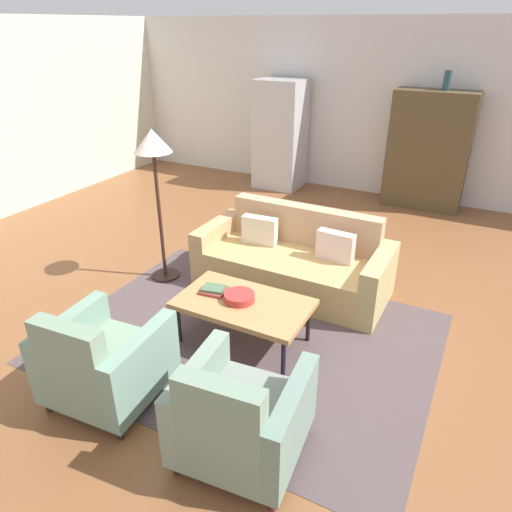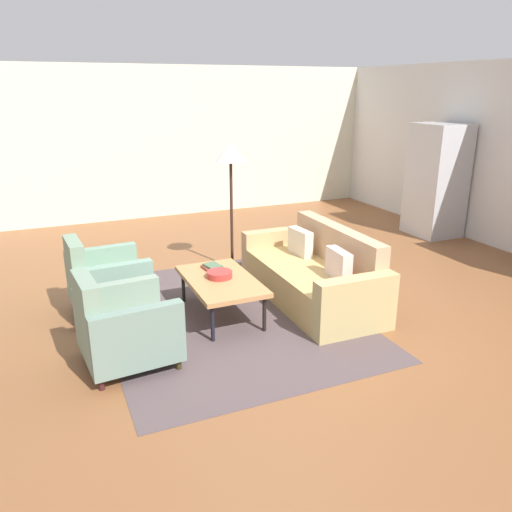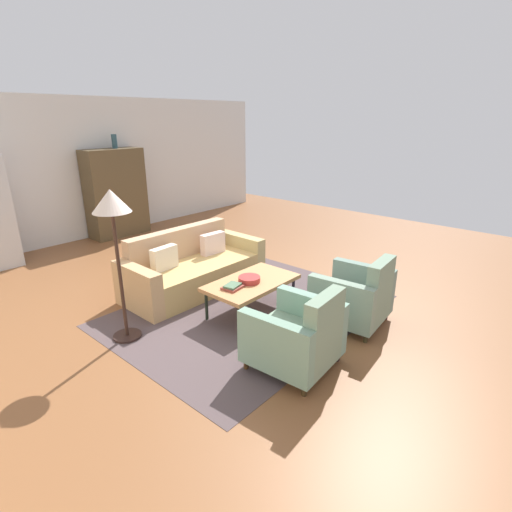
% 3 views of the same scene
% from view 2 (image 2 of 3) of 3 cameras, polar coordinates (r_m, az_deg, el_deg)
% --- Properties ---
extents(ground_plane, '(11.97, 11.97, 0.00)m').
position_cam_2_polar(ground_plane, '(5.79, 3.54, -6.07)').
color(ground_plane, brown).
extents(wall_left, '(0.12, 8.27, 2.80)m').
position_cam_2_polar(wall_left, '(10.02, -9.53, 12.49)').
color(wall_left, beige).
rests_on(wall_left, ground).
extents(area_rug, '(3.40, 2.60, 0.01)m').
position_cam_2_polar(area_rug, '(5.67, -3.41, -6.57)').
color(area_rug, '#524345').
rests_on(area_rug, ground).
extents(couch, '(2.11, 0.92, 0.86)m').
position_cam_2_polar(couch, '(6.01, 6.78, -2.26)').
color(couch, tan).
rests_on(couch, ground).
extents(coffee_table, '(1.20, 0.70, 0.44)m').
position_cam_2_polar(coffee_table, '(5.50, -3.98, -2.92)').
color(coffee_table, black).
rests_on(coffee_table, ground).
extents(armchair_left, '(0.85, 0.85, 0.88)m').
position_cam_2_polar(armchair_left, '(5.84, -16.83, -3.01)').
color(armchair_left, '#3C2511').
rests_on(armchair_left, ground).
extents(armchair_right, '(0.87, 0.87, 0.88)m').
position_cam_2_polar(armchair_right, '(4.74, -14.96, -7.96)').
color(armchair_right, '#391B17').
rests_on(armchair_right, ground).
extents(fruit_bowl, '(0.28, 0.28, 0.07)m').
position_cam_2_polar(fruit_bowl, '(5.51, -4.13, -2.08)').
color(fruit_bowl, '#AA302D').
rests_on(fruit_bowl, coffee_table).
extents(book_stack, '(0.26, 0.23, 0.05)m').
position_cam_2_polar(book_stack, '(5.78, -4.89, -1.25)').
color(book_stack, brown).
rests_on(book_stack, coffee_table).
extents(refrigerator, '(0.80, 0.73, 1.85)m').
position_cam_2_polar(refrigerator, '(9.05, 19.65, 8.01)').
color(refrigerator, '#B7BABF').
rests_on(refrigerator, ground).
extents(floor_lamp, '(0.40, 0.40, 1.72)m').
position_cam_2_polar(floor_lamp, '(6.75, -2.86, 10.30)').
color(floor_lamp, black).
rests_on(floor_lamp, ground).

